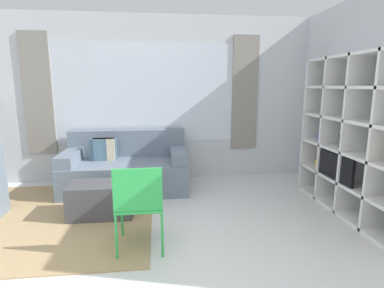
# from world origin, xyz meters

# --- Properties ---
(wall_back) EXTENTS (6.67, 0.11, 2.70)m
(wall_back) POSITION_xyz_m (0.00, 2.97, 1.36)
(wall_back) COLOR silver
(wall_back) RESTS_ON ground_plane
(wall_right) EXTENTS (0.07, 4.14, 2.70)m
(wall_right) POSITION_xyz_m (2.77, 1.47, 1.35)
(wall_right) COLOR silver
(wall_right) RESTS_ON ground_plane
(area_rug) EXTENTS (2.29, 2.39, 0.01)m
(area_rug) POSITION_xyz_m (-1.05, 1.48, 0.01)
(area_rug) COLOR tan
(area_rug) RESTS_ON ground_plane
(shelving_unit) EXTENTS (0.37, 1.95, 1.95)m
(shelving_unit) POSITION_xyz_m (2.58, 1.22, 0.96)
(shelving_unit) COLOR #515660
(shelving_unit) RESTS_ON ground_plane
(couch_main) EXTENTS (1.84, 0.96, 0.87)m
(couch_main) POSITION_xyz_m (-0.32, 2.46, 0.32)
(couch_main) COLOR slate
(couch_main) RESTS_ON ground_plane
(ottoman) EXTENTS (0.76, 0.46, 0.42)m
(ottoman) POSITION_xyz_m (-0.52, 1.48, 0.21)
(ottoman) COLOR #47474C
(ottoman) RESTS_ON ground_plane
(folding_chair) EXTENTS (0.44, 0.46, 0.86)m
(folding_chair) POSITION_xyz_m (0.00, 0.61, 0.52)
(folding_chair) COLOR green
(folding_chair) RESTS_ON ground_plane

